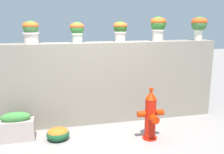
{
  "coord_description": "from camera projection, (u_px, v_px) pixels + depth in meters",
  "views": [
    {
      "loc": [
        -0.89,
        -3.8,
        2.07
      ],
      "look_at": [
        0.21,
        0.84,
        0.97
      ],
      "focal_mm": 40.14,
      "sensor_mm": 36.0,
      "label": 1
    }
  ],
  "objects": [
    {
      "name": "potted_plant_4",
      "position": [
        158.0,
        26.0,
        5.1
      ],
      "size": [
        0.32,
        0.32,
        0.5
      ],
      "color": "beige",
      "rests_on": "stone_wall"
    },
    {
      "name": "potted_plant_5",
      "position": [
        199.0,
        25.0,
        5.31
      ],
      "size": [
        0.34,
        0.34,
        0.5
      ],
      "color": "silver",
      "rests_on": "stone_wall"
    },
    {
      "name": "potted_plant_3",
      "position": [
        120.0,
        29.0,
        4.95
      ],
      "size": [
        0.28,
        0.28,
        0.41
      ],
      "color": "beige",
      "rests_on": "stone_wall"
    },
    {
      "name": "fire_hydrant",
      "position": [
        151.0,
        116.0,
        4.36
      ],
      "size": [
        0.47,
        0.38,
        0.93
      ],
      "color": "red",
      "rests_on": "ground"
    },
    {
      "name": "planter_box",
      "position": [
        16.0,
        127.0,
        4.35
      ],
      "size": [
        0.6,
        0.24,
        0.52
      ],
      "color": "#B3A198",
      "rests_on": "ground"
    },
    {
      "name": "potted_plant_1",
      "position": [
        31.0,
        30.0,
        4.54
      ],
      "size": [
        0.29,
        0.29,
        0.42
      ],
      "color": "silver",
      "rests_on": "stone_wall"
    },
    {
      "name": "flower_bush_left",
      "position": [
        58.0,
        133.0,
        4.39
      ],
      "size": [
        0.4,
        0.36,
        0.23
      ],
      "color": "#1B522C",
      "rests_on": "ground"
    },
    {
      "name": "potted_plant_2",
      "position": [
        77.0,
        30.0,
        4.72
      ],
      "size": [
        0.27,
        0.27,
        0.4
      ],
      "color": "beige",
      "rests_on": "stone_wall"
    },
    {
      "name": "ground_plane",
      "position": [
        111.0,
        144.0,
        4.27
      ],
      "size": [
        24.0,
        24.0,
        0.0
      ],
      "primitive_type": "plane",
      "color": "gray"
    },
    {
      "name": "stone_wall",
      "position": [
        99.0,
        83.0,
        5.08
      ],
      "size": [
        4.87,
        0.39,
        1.63
      ],
      "primitive_type": "cube",
      "color": "gray",
      "rests_on": "ground"
    }
  ]
}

